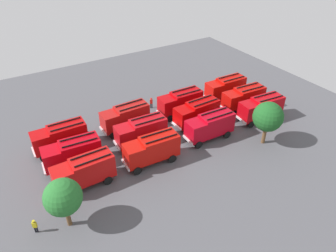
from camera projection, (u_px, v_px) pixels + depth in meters
ground_plane at (168, 134)px, 45.69m from camera, size 64.91×64.91×0.00m
fire_truck_0 at (226, 87)px, 53.41m from camera, size 7.27×2.92×3.88m
fire_truck_1 at (180, 102)px, 49.28m from camera, size 7.26×2.89×3.88m
fire_truck_2 at (125, 117)px, 45.60m from camera, size 7.25×2.87×3.88m
fire_truck_3 at (60, 137)px, 41.43m from camera, size 7.23×2.83×3.88m
fire_truck_4 at (244, 98)px, 50.43m from camera, size 7.34×3.14×3.88m
fire_truck_5 at (197, 112)px, 46.66m from camera, size 7.28×2.96×3.88m
fire_truck_6 at (141, 131)px, 42.57m from camera, size 7.31×3.04×3.88m
fire_truck_7 at (72, 153)px, 38.63m from camera, size 7.35×3.17×3.88m
fire_truck_8 at (261, 108)px, 47.78m from camera, size 7.37×3.23×3.88m
fire_truck_9 at (210, 125)px, 43.67m from camera, size 7.27×2.94×3.88m
fire_truck_10 at (152, 149)px, 39.27m from camera, size 7.32×3.07×3.88m
fire_truck_11 at (84, 171)px, 35.82m from camera, size 7.24×2.84×3.88m
firefighter_0 at (151, 102)px, 51.35m from camera, size 0.48×0.45×1.81m
firefighter_1 at (75, 128)px, 45.23m from camera, size 0.30×0.44×1.83m
firefighter_2 at (35, 226)px, 30.94m from camera, size 0.48×0.42×1.69m
tree_0 at (268, 117)px, 41.60m from camera, size 4.08×4.08×6.33m
tree_1 at (63, 197)px, 30.08m from camera, size 3.78×3.78×5.86m
traffic_cone_0 at (141, 152)px, 41.66m from camera, size 0.39×0.39×0.56m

